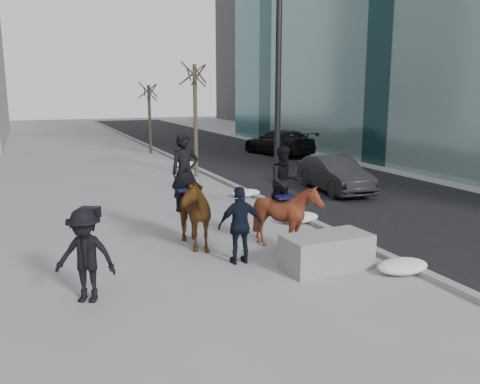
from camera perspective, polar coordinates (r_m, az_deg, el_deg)
name	(u,v)px	position (r m, az deg, el deg)	size (l,w,h in m)	color
ground	(261,270)	(11.18, 2.40, -8.70)	(120.00, 120.00, 0.00)	gray
road	(308,177)	(22.94, 7.70, 1.73)	(8.00, 90.00, 0.01)	black
curb	(225,182)	(21.22, -1.67, 1.19)	(0.25, 90.00, 0.12)	gray
planter	(327,252)	(11.28, 9.70, -6.62)	(1.91, 0.95, 0.76)	gray
car_near	(335,174)	(19.66, 10.59, 1.98)	(1.42, 4.08, 1.34)	black
car_far	(279,142)	(30.37, 4.35, 5.60)	(2.11, 5.19, 1.51)	black
tree_near	(195,115)	(22.64, -5.03, 8.59)	(1.20, 1.20, 5.45)	#392E22
tree_far	(150,116)	(31.43, -10.12, 8.43)	(1.20, 1.20, 4.54)	#33241E
mounted_left	(187,206)	(12.56, -5.96, -1.52)	(1.08, 2.21, 2.80)	#46260E
mounted_right	(286,209)	(12.39, 5.22, -1.86)	(1.49, 1.64, 2.51)	#531A10
feeder	(240,225)	(11.32, 0.05, -3.76)	(1.07, 0.91, 1.75)	black
camera_crew	(85,255)	(9.73, -16.98, -6.81)	(1.31, 1.12, 1.75)	black
lamppost	(277,50)	(15.77, 4.19, 15.60)	(0.25, 1.39, 9.09)	black
snow_piles	(259,199)	(17.43, 2.17, -0.79)	(1.22, 16.87, 0.31)	white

